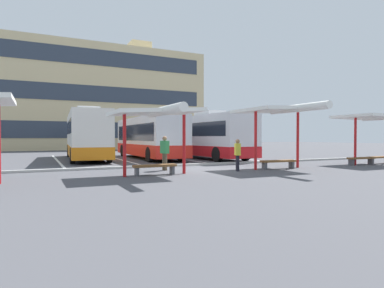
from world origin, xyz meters
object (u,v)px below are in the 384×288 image
object	(u,v)px
coach_bus_2	(200,137)
waiting_passenger_1	(165,151)
coach_bus_1	(149,138)
bench_4	(379,158)
bench_1	(155,167)
waiting_shelter_3	(375,118)
waiting_passenger_0	(238,153)
coach_bus_0	(87,136)
waiting_shelter_1	(157,113)
bench_2	(278,162)
bench_3	(361,159)
waiting_shelter_2	(281,111)

from	to	relation	value
coach_bus_2	waiting_passenger_1	world-z (taller)	coach_bus_2
coach_bus_1	bench_4	distance (m)	15.78
bench_1	waiting_shelter_3	size ratio (longest dim) A/B	0.41
bench_1	waiting_passenger_0	distance (m)	4.15
waiting_shelter_3	coach_bus_0	bearing A→B (deg)	140.36
waiting_shelter_1	bench_2	size ratio (longest dim) A/B	2.13
coach_bus_2	bench_3	distance (m)	11.57
waiting_shelter_1	bench_3	xyz separation A→B (m)	(12.68, 0.01, -2.29)
coach_bus_1	waiting_shelter_1	size ratio (longest dim) A/B	2.51
coach_bus_2	waiting_shelter_2	xyz separation A→B (m)	(-0.51, -10.08, 1.30)
coach_bus_1	coach_bus_0	bearing A→B (deg)	168.20
coach_bus_2	waiting_shelter_3	world-z (taller)	coach_bus_2
waiting_shelter_2	coach_bus_0	bearing A→B (deg)	123.16
waiting_shelter_3	bench_3	distance (m)	2.60
coach_bus_2	waiting_shelter_2	bearing A→B (deg)	-92.91
coach_bus_0	waiting_shelter_1	bearing A→B (deg)	-84.14
coach_bus_1	bench_3	bearing A→B (deg)	-49.63
waiting_shelter_2	waiting_shelter_1	bearing A→B (deg)	179.98
waiting_shelter_3	waiting_passenger_1	size ratio (longest dim) A/B	2.76
bench_1	waiting_passenger_0	size ratio (longest dim) A/B	1.24
waiting_shelter_3	waiting_passenger_1	xyz separation A→B (m)	(-12.50, 2.24, -1.79)
coach_bus_1	bench_2	xyz separation A→B (m)	(3.40, -10.91, -1.25)
waiting_shelter_3	bench_4	distance (m)	2.61
coach_bus_0	coach_bus_1	bearing A→B (deg)	-11.80
coach_bus_0	coach_bus_1	distance (m)	4.58
bench_1	waiting_passenger_1	size ratio (longest dim) A/B	1.13
coach_bus_1	bench_2	world-z (taller)	coach_bus_1
bench_2	waiting_shelter_3	world-z (taller)	waiting_shelter_3
coach_bus_0	waiting_shelter_3	bearing A→B (deg)	-39.64
bench_2	coach_bus_0	bearing A→B (deg)	123.62
bench_4	waiting_passenger_0	world-z (taller)	waiting_passenger_0
waiting_shelter_1	waiting_shelter_3	size ratio (longest dim) A/B	0.91
waiting_shelter_2	bench_4	bearing A→B (deg)	0.83
coach_bus_1	waiting_passenger_1	distance (m)	9.37
bench_1	waiting_shelter_2	distance (m)	7.15
coach_bus_0	bench_2	world-z (taller)	coach_bus_0
coach_bus_2	waiting_shelter_3	xyz separation A→B (m)	(6.44, -10.30, 1.10)
bench_4	bench_1	bearing A→B (deg)	179.04
coach_bus_0	bench_3	bearing A→B (deg)	-40.86
coach_bus_0	bench_3	distance (m)	18.46
bench_4	waiting_passenger_1	bearing A→B (deg)	171.92
coach_bus_0	bench_1	world-z (taller)	coach_bus_0
coach_bus_2	waiting_shelter_1	distance (m)	12.39
waiting_shelter_1	waiting_shelter_2	size ratio (longest dim) A/B	0.87
coach_bus_1	waiting_passenger_1	xyz separation A→B (m)	(-2.15, -9.10, -0.62)
bench_1	waiting_shelter_3	xyz separation A→B (m)	(13.58, -0.58, 2.43)
waiting_passenger_1	coach_bus_1	bearing A→B (deg)	76.68
bench_4	waiting_passenger_1	xyz separation A→B (m)	(-13.40, 1.90, 0.63)
waiting_shelter_1	waiting_shelter_3	xyz separation A→B (m)	(13.58, -0.23, 0.14)
waiting_shelter_2	waiting_shelter_3	xyz separation A→B (m)	(6.95, -0.23, -0.20)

